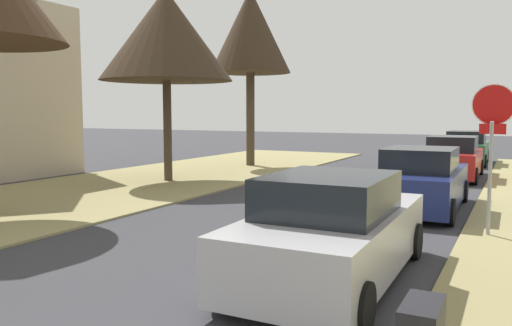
# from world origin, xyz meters

# --- Properties ---
(stop_sign_far) EXTENTS (0.81, 0.52, 2.95)m
(stop_sign_far) POSITION_xyz_m (4.09, 11.68, 2.18)
(stop_sign_far) COLOR #9EA0A5
(stop_sign_far) RESTS_ON grass_verge_right
(street_tree_left_mid_b) EXTENTS (4.60, 4.60, 6.62)m
(street_tree_left_mid_b) POSITION_xyz_m (-6.47, 15.41, 5.09)
(street_tree_left_mid_b) COLOR #473A2B
(street_tree_left_mid_b) RESTS_ON grass_verge_left
(street_tree_left_far) EXTENTS (3.60, 3.60, 7.85)m
(street_tree_left_far) POSITION_xyz_m (-6.32, 21.35, 6.01)
(street_tree_left_far) COLOR #483A2B
(street_tree_left_far) RESTS_ON grass_verge_left
(parked_sedan_silver) EXTENTS (1.97, 4.42, 1.57)m
(parked_sedan_silver) POSITION_xyz_m (2.21, 7.77, 0.72)
(parked_sedan_silver) COLOR #BCBCC1
(parked_sedan_silver) RESTS_ON ground
(parked_sedan_navy) EXTENTS (1.97, 4.42, 1.57)m
(parked_sedan_navy) POSITION_xyz_m (2.41, 13.99, 0.72)
(parked_sedan_navy) COLOR navy
(parked_sedan_navy) RESTS_ON ground
(parked_sedan_red) EXTENTS (1.97, 4.42, 1.57)m
(parked_sedan_red) POSITION_xyz_m (2.37, 21.05, 0.72)
(parked_sedan_red) COLOR red
(parked_sedan_red) RESTS_ON ground
(parked_sedan_green) EXTENTS (1.97, 4.42, 1.57)m
(parked_sedan_green) POSITION_xyz_m (2.32, 27.05, 0.72)
(parked_sedan_green) COLOR #28663D
(parked_sedan_green) RESTS_ON ground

